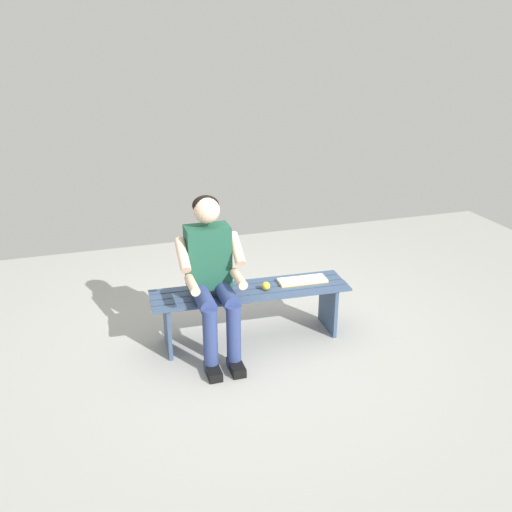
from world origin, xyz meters
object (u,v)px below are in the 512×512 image
bench_near (251,302)px  apple (266,286)px  person_seated (212,272)px  book_open (302,281)px

bench_near → apple: bearing=158.0°
person_seated → book_open: size_ratio=3.00×
bench_near → book_open: 0.48m
person_seated → book_open: person_seated is taller
apple → book_open: (-0.34, -0.06, -0.02)m
apple → book_open: apple is taller
person_seated → bench_near: bearing=-163.4°
book_open → bench_near: bearing=4.4°
person_seated → book_open: 0.84m
bench_near → apple: apple is taller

